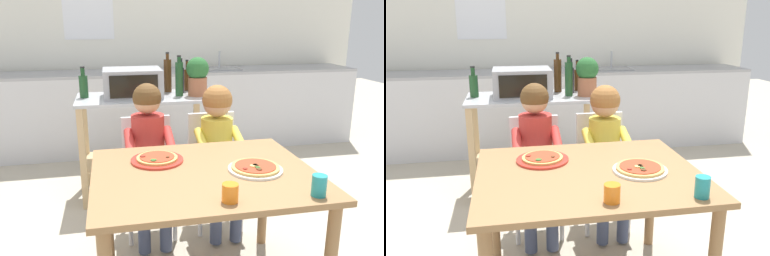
# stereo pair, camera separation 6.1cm
# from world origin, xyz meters

# --- Properties ---
(ground_plane) EXTENTS (11.84, 11.84, 0.00)m
(ground_plane) POSITION_xyz_m (0.00, 1.18, 0.00)
(ground_plane) COLOR #B7AD99
(back_wall_tiled) EXTENTS (5.41, 0.13, 2.70)m
(back_wall_tiled) POSITION_xyz_m (-0.00, 3.02, 1.35)
(back_wall_tiled) COLOR white
(back_wall_tiled) RESTS_ON ground
(kitchen_counter) EXTENTS (4.87, 0.60, 1.11)m
(kitchen_counter) POSITION_xyz_m (0.00, 2.61, 0.46)
(kitchen_counter) COLOR silver
(kitchen_counter) RESTS_ON ground
(kitchen_island_cart) EXTENTS (1.10, 0.56, 0.86)m
(kitchen_island_cart) POSITION_xyz_m (-0.18, 1.41, 0.57)
(kitchen_island_cart) COLOR #B7BABF
(kitchen_island_cart) RESTS_ON ground
(toaster_oven) EXTENTS (0.47, 0.38, 0.23)m
(toaster_oven) POSITION_xyz_m (-0.27, 1.40, 0.97)
(toaster_oven) COLOR #999BA0
(toaster_oven) RESTS_ON kitchen_island_cart
(bottle_slim_sauce) EXTENTS (0.07, 0.07, 0.34)m
(bottle_slim_sauce) POSITION_xyz_m (0.12, 1.37, 1.00)
(bottle_slim_sauce) COLOR #1E4723
(bottle_slim_sauce) RESTS_ON kitchen_island_cart
(bottle_brown_beer) EXTENTS (0.05, 0.05, 0.27)m
(bottle_brown_beer) POSITION_xyz_m (0.23, 1.60, 0.96)
(bottle_brown_beer) COLOR #4C2D14
(bottle_brown_beer) RESTS_ON kitchen_island_cart
(bottle_clear_vinegar) EXTENTS (0.05, 0.05, 0.30)m
(bottle_clear_vinegar) POSITION_xyz_m (0.16, 1.49, 0.97)
(bottle_clear_vinegar) COLOR black
(bottle_clear_vinegar) RESTS_ON kitchen_island_cart
(bottle_dark_olive_oil) EXTENTS (0.07, 0.07, 0.25)m
(bottle_dark_olive_oil) POSITION_xyz_m (-0.66, 1.45, 0.96)
(bottle_dark_olive_oil) COLOR #1E4723
(bottle_dark_olive_oil) RESTS_ON kitchen_island_cart
(bottle_tall_green_wine) EXTENTS (0.07, 0.07, 0.35)m
(bottle_tall_green_wine) POSITION_xyz_m (0.05, 1.57, 1.00)
(bottle_tall_green_wine) COLOR #4C2D14
(bottle_tall_green_wine) RESTS_ON kitchen_island_cart
(potted_herb_plant) EXTENTS (0.19, 0.19, 0.32)m
(potted_herb_plant) POSITION_xyz_m (0.27, 1.35, 1.03)
(potted_herb_plant) COLOR #9E5B3D
(potted_herb_plant) RESTS_ON kitchen_island_cart
(dining_table) EXTENTS (1.14, 0.93, 0.72)m
(dining_table) POSITION_xyz_m (0.00, 0.00, 0.62)
(dining_table) COLOR olive
(dining_table) RESTS_ON ground
(dining_chair_left) EXTENTS (0.36, 0.36, 0.81)m
(dining_chair_left) POSITION_xyz_m (-0.22, 0.75, 0.48)
(dining_chair_left) COLOR silver
(dining_chair_left) RESTS_ON ground
(dining_chair_right) EXTENTS (0.36, 0.36, 0.81)m
(dining_chair_right) POSITION_xyz_m (0.26, 0.77, 0.48)
(dining_chair_right) COLOR silver
(dining_chair_right) RESTS_ON ground
(child_in_red_shirt) EXTENTS (0.32, 0.42, 1.06)m
(child_in_red_shirt) POSITION_xyz_m (-0.22, 0.63, 0.68)
(child_in_red_shirt) COLOR #424C6B
(child_in_red_shirt) RESTS_ON ground
(child_in_yellow_shirt) EXTENTS (0.32, 0.42, 1.03)m
(child_in_yellow_shirt) POSITION_xyz_m (0.26, 0.65, 0.68)
(child_in_yellow_shirt) COLOR #424C6B
(child_in_yellow_shirt) RESTS_ON ground
(pizza_plate_red_rimmed) EXTENTS (0.29, 0.29, 0.03)m
(pizza_plate_red_rimmed) POSITION_xyz_m (-0.22, 0.20, 0.73)
(pizza_plate_red_rimmed) COLOR red
(pizza_plate_red_rimmed) RESTS_ON dining_table
(pizza_plate_white) EXTENTS (0.28, 0.28, 0.03)m
(pizza_plate_white) POSITION_xyz_m (0.26, -0.04, 0.74)
(pizza_plate_white) COLOR white
(pizza_plate_white) RESTS_ON dining_table
(drinking_cup_orange) EXTENTS (0.07, 0.07, 0.08)m
(drinking_cup_orange) POSITION_xyz_m (0.03, -0.36, 0.76)
(drinking_cup_orange) COLOR orange
(drinking_cup_orange) RESTS_ON dining_table
(drinking_cup_teal) EXTENTS (0.07, 0.07, 0.10)m
(drinking_cup_teal) POSITION_xyz_m (0.43, -0.38, 0.77)
(drinking_cup_teal) COLOR teal
(drinking_cup_teal) RESTS_ON dining_table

